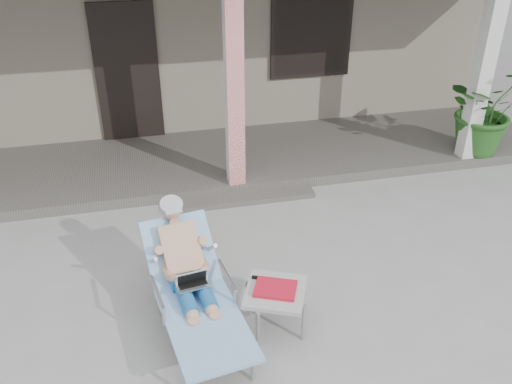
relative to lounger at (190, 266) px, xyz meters
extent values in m
plane|color=#9E9E99|center=(0.90, 0.32, -0.70)|extent=(60.00, 60.00, 0.00)
cube|color=gray|center=(0.90, 6.82, 0.80)|extent=(10.00, 5.00, 3.00)
cube|color=black|center=(-0.40, 4.29, 0.50)|extent=(0.95, 0.06, 2.10)
cube|color=black|center=(2.50, 4.29, 0.95)|extent=(1.20, 0.06, 1.30)
cube|color=black|center=(2.50, 4.29, 0.95)|extent=(1.32, 0.05, 1.42)
cube|color=#605B56|center=(0.90, 3.32, -0.63)|extent=(10.00, 2.00, 0.15)
cube|color=red|center=(0.90, 2.47, 0.75)|extent=(0.22, 0.22, 2.61)
cube|color=silver|center=(4.40, 2.47, 0.75)|extent=(0.22, 0.22, 2.61)
cube|color=#605B56|center=(0.90, 2.17, -0.67)|extent=(2.00, 0.30, 0.07)
cylinder|color=#B7B7BC|center=(0.40, -0.79, -0.53)|extent=(0.04, 0.04, 0.34)
cylinder|color=#B7B7BC|center=(-0.32, 0.20, -0.53)|extent=(0.04, 0.04, 0.34)
cylinder|color=#B7B7BC|center=(0.24, 0.28, -0.53)|extent=(0.04, 0.04, 0.34)
cube|color=#B7B7BC|center=(0.06, -0.43, -0.35)|extent=(0.73, 1.19, 0.03)
cube|color=#96C2E8|center=(0.06, -0.43, -0.33)|extent=(0.82, 1.24, 0.04)
cube|color=#B7B7BC|center=(-0.06, 0.38, -0.14)|extent=(0.64, 0.61, 0.45)
cube|color=#96C2E8|center=(-0.06, 0.38, -0.10)|extent=(0.74, 0.69, 0.51)
cylinder|color=#B1B1B4|center=(-0.10, 0.63, 0.30)|extent=(0.25, 0.26, 0.12)
cube|color=silver|center=(0.01, -0.04, -0.17)|extent=(0.33, 0.26, 0.21)
cube|color=#ACACA7|center=(0.75, -0.22, -0.27)|extent=(0.71, 0.71, 0.04)
cylinder|color=#B7B7BC|center=(0.53, -0.43, -0.50)|extent=(0.04, 0.04, 0.41)
cylinder|color=#B7B7BC|center=(0.96, -0.43, -0.50)|extent=(0.04, 0.04, 0.41)
cylinder|color=#B7B7BC|center=(0.53, 0.00, -0.50)|extent=(0.04, 0.04, 0.41)
cylinder|color=#B7B7BC|center=(0.96, 0.00, -0.50)|extent=(0.04, 0.04, 0.41)
cube|color=red|center=(0.75, -0.22, -0.23)|extent=(0.46, 0.41, 0.03)
cube|color=black|center=(0.75, -0.08, -0.24)|extent=(0.36, 0.17, 0.04)
imported|color=#26591E|center=(4.70, 2.61, 0.12)|extent=(1.23, 1.07, 1.34)
camera|label=1|loc=(-0.30, -3.95, 3.02)|focal=38.00mm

